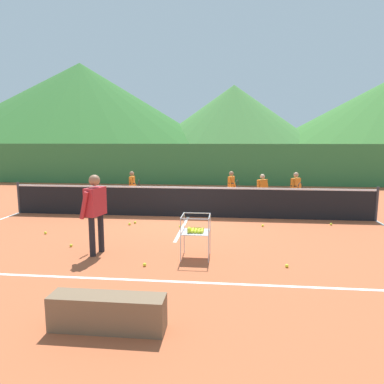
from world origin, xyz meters
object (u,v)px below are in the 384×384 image
object	(u,v)px
student_0	(132,184)
student_1	(231,184)
student_3	(296,187)
tennis_ball_5	(263,226)
ball_cart	(196,231)
tennis_ball_6	(135,222)
tennis_ball_9	(180,226)
tennis_ball_1	(130,224)
student_2	(262,188)
tennis_ball_4	(145,265)
tennis_ball_0	(287,266)
tennis_ball_3	(45,233)
instructor	(95,207)
tennis_ball_8	(331,224)
tennis_ball_7	(71,245)
courtside_bench	(108,312)
tennis_net	(188,201)

from	to	relation	value
student_0	student_1	xyz separation A→B (m)	(3.79, 0.41, 0.00)
student_3	tennis_ball_5	bearing A→B (deg)	-116.71
student_0	ball_cart	size ratio (longest dim) A/B	1.39
student_3	tennis_ball_6	xyz separation A→B (m)	(-5.10, -2.77, -0.76)
tennis_ball_6	tennis_ball_9	size ratio (longest dim) A/B	1.00
ball_cart	tennis_ball_9	distance (m)	2.61
student_3	tennis_ball_1	xyz separation A→B (m)	(-5.21, -2.98, -0.76)
student_2	tennis_ball_1	world-z (taller)	student_2
student_1	tennis_ball_4	xyz separation A→B (m)	(-1.72, -7.02, -0.72)
tennis_ball_0	tennis_ball_6	world-z (taller)	same
tennis_ball_1	ball_cart	bearing A→B (deg)	-50.28
tennis_ball_6	tennis_ball_4	bearing A→B (deg)	-71.90
student_1	tennis_ball_3	bearing A→B (deg)	-134.33
ball_cart	tennis_ball_3	size ratio (longest dim) A/B	13.22
instructor	tennis_ball_4	world-z (taller)	instructor
student_3	tennis_ball_8	size ratio (longest dim) A/B	19.29
tennis_ball_9	tennis_ball_7	bearing A→B (deg)	-138.14
instructor	tennis_ball_0	xyz separation A→B (m)	(3.95, -0.42, -1.00)
tennis_ball_9	student_3	bearing A→B (deg)	40.10
instructor	tennis_ball_4	size ratio (longest dim) A/B	25.23
tennis_ball_0	tennis_ball_5	size ratio (longest dim) A/B	1.00
ball_cart	tennis_ball_9	size ratio (longest dim) A/B	13.22
instructor	tennis_ball_7	distance (m)	1.33
tennis_ball_4	tennis_ball_3	bearing A→B (deg)	147.01
instructor	tennis_ball_3	size ratio (longest dim) A/B	25.23
courtside_bench	tennis_ball_4	bearing A→B (deg)	91.78
tennis_ball_5	tennis_ball_9	distance (m)	2.34
tennis_ball_4	tennis_ball_6	world-z (taller)	same
student_0	tennis_ball_5	distance (m)	5.69
tennis_ball_3	tennis_ball_9	distance (m)	3.57
tennis_ball_0	tennis_ball_8	bearing A→B (deg)	63.03
tennis_ball_0	student_2	bearing A→B (deg)	89.36
student_1	student_3	size ratio (longest dim) A/B	0.96
ball_cart	tennis_ball_0	xyz separation A→B (m)	(1.81, -0.39, -0.55)
tennis_ball_9	instructor	bearing A→B (deg)	-121.40
student_3	instructor	bearing A→B (deg)	-133.09
tennis_ball_3	tennis_ball_5	size ratio (longest dim) A/B	1.00
student_3	tennis_ball_8	distance (m)	2.57
tennis_ball_7	tennis_ball_9	xyz separation A→B (m)	(2.25, 2.02, 0.00)
student_3	tennis_ball_0	world-z (taller)	student_3
tennis_ball_6	instructor	bearing A→B (deg)	-91.79
student_0	tennis_ball_8	xyz separation A→B (m)	(6.64, -2.80, -0.72)
tennis_ball_0	tennis_ball_7	size ratio (longest dim) A/B	1.00
tennis_net	tennis_ball_4	distance (m)	4.53
tennis_ball_4	courtside_bench	world-z (taller)	courtside_bench
tennis_ball_0	tennis_ball_6	distance (m)	5.02
student_3	tennis_ball_5	xyz separation A→B (m)	(-1.39, -2.76, -0.76)
instructor	tennis_ball_0	distance (m)	4.10
student_3	tennis_ball_4	distance (m)	7.40
tennis_net	tennis_ball_6	xyz separation A→B (m)	(-1.46, -1.07, -0.47)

